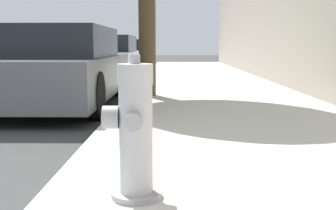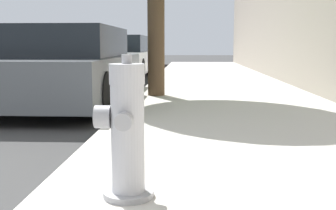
{
  "view_description": "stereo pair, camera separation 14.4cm",
  "coord_description": "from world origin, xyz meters",
  "px_view_note": "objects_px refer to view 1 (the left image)",
  "views": [
    {
      "loc": [
        2.44,
        -2.21,
        1.01
      ],
      "look_at": [
        2.4,
        1.38,
        0.5
      ],
      "focal_mm": 45.0,
      "sensor_mm": 36.0,
      "label": 1
    },
    {
      "loc": [
        2.59,
        -2.2,
        1.01
      ],
      "look_at": [
        2.4,
        1.38,
        0.5
      ],
      "focal_mm": 45.0,
      "sensor_mm": 36.0,
      "label": 2
    }
  ],
  "objects_px": {
    "fire_hydrant": "(135,133)",
    "parked_car_far": "(128,53)",
    "parked_car_near": "(58,67)",
    "parked_car_mid": "(107,57)"
  },
  "relations": [
    {
      "from": "fire_hydrant",
      "to": "parked_car_far",
      "type": "relative_size",
      "value": 0.18
    },
    {
      "from": "parked_car_far",
      "to": "parked_car_near",
      "type": "bearing_deg",
      "value": -89.07
    },
    {
      "from": "fire_hydrant",
      "to": "parked_car_mid",
      "type": "height_order",
      "value": "parked_car_mid"
    },
    {
      "from": "fire_hydrant",
      "to": "parked_car_far",
      "type": "distance_m",
      "value": 17.41
    },
    {
      "from": "parked_car_near",
      "to": "fire_hydrant",
      "type": "bearing_deg",
      "value": -69.9
    },
    {
      "from": "fire_hydrant",
      "to": "parked_car_mid",
      "type": "relative_size",
      "value": 0.18
    },
    {
      "from": "parked_car_near",
      "to": "parked_car_far",
      "type": "relative_size",
      "value": 0.98
    },
    {
      "from": "parked_car_far",
      "to": "parked_car_mid",
      "type": "bearing_deg",
      "value": -89.14
    },
    {
      "from": "parked_car_near",
      "to": "parked_car_mid",
      "type": "bearing_deg",
      "value": 91.01
    },
    {
      "from": "parked_car_mid",
      "to": "fire_hydrant",
      "type": "bearing_deg",
      "value": -80.29
    }
  ]
}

